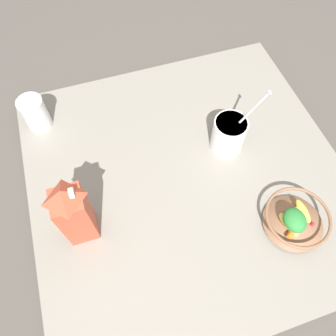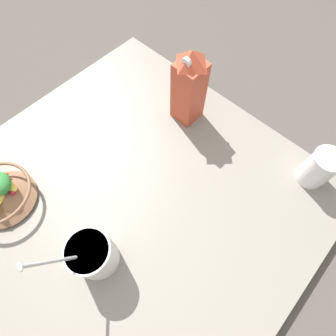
{
  "view_description": "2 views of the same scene",
  "coord_description": "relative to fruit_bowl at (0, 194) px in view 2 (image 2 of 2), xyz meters",
  "views": [
    {
      "loc": [
        -0.49,
        0.23,
        1.02
      ],
      "look_at": [
        -0.0,
        0.07,
        0.13
      ],
      "focal_mm": 35.0,
      "sensor_mm": 36.0,
      "label": 1
    },
    {
      "loc": [
        0.28,
        -0.12,
        0.8
      ],
      "look_at": [
        0.05,
        0.13,
        0.13
      ],
      "focal_mm": 28.0,
      "sensor_mm": 36.0,
      "label": 2
    }
  ],
  "objects": [
    {
      "name": "fruit_bowl",
      "position": [
        0.0,
        0.0,
        0.0
      ],
      "size": [
        0.2,
        0.2,
        0.1
      ],
      "color": "brown",
      "rests_on": "countertop"
    },
    {
      "name": "milk_carton",
      "position": [
        0.19,
        0.62,
        0.09
      ],
      "size": [
        0.08,
        0.08,
        0.27
      ],
      "color": "#CC4C33",
      "rests_on": "countertop"
    },
    {
      "name": "ground_plane",
      "position": [
        0.27,
        0.25,
        -0.08
      ],
      "size": [
        6.0,
        6.0,
        0.0
      ],
      "primitive_type": "plane",
      "color": "#4C4742"
    },
    {
      "name": "yogurt_tub",
      "position": [
        0.34,
        0.08,
        0.03
      ],
      "size": [
        0.11,
        0.15,
        0.27
      ],
      "color": "white",
      "rests_on": "countertop"
    },
    {
      "name": "drinking_cup",
      "position": [
        0.64,
        0.7,
        0.03
      ],
      "size": [
        0.09,
        0.09,
        0.13
      ],
      "color": "white",
      "rests_on": "countertop"
    },
    {
      "name": "countertop",
      "position": [
        0.27,
        0.25,
        -0.06
      ],
      "size": [
        1.06,
        1.06,
        0.04
      ],
      "color": "gray",
      "rests_on": "ground_plane"
    }
  ]
}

